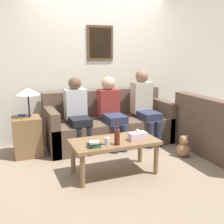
% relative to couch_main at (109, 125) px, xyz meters
% --- Properties ---
extents(ground_plane, '(16.00, 16.00, 0.00)m').
position_rel_couch_main_xyz_m(ground_plane, '(0.00, -0.52, -0.31)').
color(ground_plane, gray).
extents(wall_back, '(9.00, 0.08, 2.60)m').
position_rel_couch_main_xyz_m(wall_back, '(0.00, 0.46, 0.99)').
color(wall_back, silver).
rests_on(wall_back, ground_plane).
extents(couch_main, '(2.15, 0.87, 0.89)m').
position_rel_couch_main_xyz_m(couch_main, '(0.00, 0.00, 0.00)').
color(couch_main, brown).
rests_on(couch_main, ground_plane).
extents(coffee_table, '(1.11, 0.56, 0.45)m').
position_rel_couch_main_xyz_m(coffee_table, '(-0.40, -1.19, 0.08)').
color(coffee_table, olive).
rests_on(coffee_table, ground_plane).
extents(side_table_with_lamp, '(0.43, 0.41, 1.04)m').
position_rel_couch_main_xyz_m(side_table_with_lamp, '(-1.37, -0.09, 0.07)').
color(side_table_with_lamp, olive).
rests_on(side_table_with_lamp, ground_plane).
extents(wine_bottle, '(0.07, 0.07, 0.27)m').
position_rel_couch_main_xyz_m(wine_bottle, '(-0.43, -1.36, 0.25)').
color(wine_bottle, '#562319').
rests_on(wine_bottle, coffee_table).
extents(drinking_glass, '(0.07, 0.07, 0.09)m').
position_rel_couch_main_xyz_m(drinking_glass, '(-0.54, -1.31, 0.19)').
color(drinking_glass, silver).
rests_on(drinking_glass, coffee_table).
extents(book_stack, '(0.17, 0.14, 0.07)m').
position_rel_couch_main_xyz_m(book_stack, '(-0.72, -1.33, 0.17)').
color(book_stack, '#237547').
rests_on(book_stack, coffee_table).
extents(tissue_box, '(0.23, 0.12, 0.15)m').
position_rel_couch_main_xyz_m(tissue_box, '(-0.12, -1.29, 0.19)').
color(tissue_box, silver).
rests_on(tissue_box, coffee_table).
extents(person_left, '(0.34, 0.60, 1.17)m').
position_rel_couch_main_xyz_m(person_left, '(-0.59, -0.13, 0.32)').
color(person_left, black).
rests_on(person_left, ground_plane).
extents(person_middle, '(0.34, 0.65, 1.15)m').
position_rel_couch_main_xyz_m(person_middle, '(-0.02, -0.16, 0.32)').
color(person_middle, '#2D334C').
rests_on(person_middle, ground_plane).
extents(person_right, '(0.34, 0.64, 1.25)m').
position_rel_couch_main_xyz_m(person_right, '(0.60, -0.16, 0.36)').
color(person_right, '#2D334C').
rests_on(person_right, ground_plane).
extents(teddy_bear, '(0.21, 0.21, 0.33)m').
position_rel_couch_main_xyz_m(teddy_bear, '(0.80, -1.04, -0.17)').
color(teddy_bear, '#A87A51').
rests_on(teddy_bear, ground_plane).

